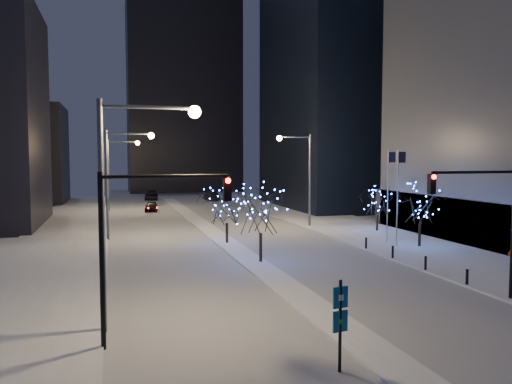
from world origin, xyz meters
name	(u,v)px	position (x,y,z in m)	size (l,w,h in m)	color
ground	(336,326)	(0.00, 0.00, 0.00)	(160.00, 160.00, 0.00)	white
road	(201,225)	(0.00, 35.00, 0.01)	(20.00, 130.00, 0.02)	#A5ABB4
median	(210,230)	(0.00, 30.00, 0.07)	(2.00, 80.00, 0.15)	white
east_sidewalk	(392,239)	(15.00, 20.00, 0.07)	(10.00, 90.00, 0.15)	white
west_sidewalk	(52,256)	(-14.00, 20.00, 0.07)	(8.00, 90.00, 0.15)	white
filler_west_far	(7,154)	(-26.00, 70.00, 8.00)	(18.00, 16.00, 16.00)	black
horizon_block	(183,97)	(6.00, 92.00, 21.00)	(24.00, 14.00, 42.00)	black
street_lamp_w_near	(127,182)	(-8.94, 2.00, 6.50)	(4.40, 0.56, 10.00)	#595E66
street_lamp_w_mid	(119,169)	(-8.94, 27.00, 6.50)	(4.40, 0.56, 10.00)	#595E66
street_lamp_w_far	(116,165)	(-8.94, 52.00, 6.50)	(4.40, 0.56, 10.00)	#595E66
street_lamp_east	(302,168)	(10.08, 30.00, 6.45)	(3.90, 0.56, 10.00)	#595E66
traffic_signal_west	(142,228)	(-8.44, 0.00, 4.76)	(5.26, 0.43, 7.00)	black
traffic_signal_east	(489,212)	(8.94, 1.00, 4.76)	(5.26, 0.43, 7.00)	black
flagpoles	(393,190)	(13.37, 17.25, 4.80)	(1.35, 2.60, 8.00)	silver
bollards	(408,257)	(10.20, 10.00, 0.60)	(0.16, 12.16, 0.90)	black
car_near	(151,206)	(-4.33, 50.47, 0.71)	(1.67, 4.14, 1.41)	black
car_mid	(212,196)	(7.13, 65.53, 0.72)	(1.53, 4.40, 1.45)	black
car_far	(151,195)	(-2.88, 69.60, 0.79)	(2.21, 5.44, 1.58)	black
holiday_tree_median_near	(261,211)	(0.50, 13.51, 3.77)	(4.66, 4.66, 5.52)	black
holiday_tree_median_far	(227,205)	(-0.05, 21.90, 3.39)	(4.23, 4.23, 5.08)	black
holiday_tree_plaza_near	(420,205)	(15.01, 15.74, 3.60)	(5.24, 5.24, 5.25)	black
holiday_tree_plaza_far	(378,202)	(16.16, 24.64, 3.01)	(4.00, 4.00, 4.42)	black
wayfinding_sign	(340,316)	(-2.00, -4.49, 2.03)	(0.59, 0.17, 3.31)	black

